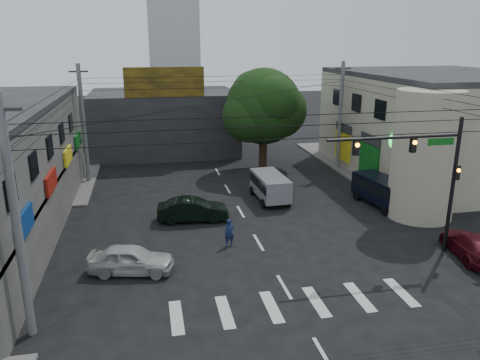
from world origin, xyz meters
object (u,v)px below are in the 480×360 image
object	(u,v)px
white_compact	(131,259)
utility_pole_far_right	(340,116)
street_tree	(264,107)
traffic_gantry	(426,165)
utility_pole_far_left	(84,125)
silver_minivan	(270,188)
utility_pole_near_left	(16,222)
dark_sedan	(193,210)
traffic_officer	(230,233)
maroon_sedan	(472,245)
navy_van	(382,192)

from	to	relation	value
white_compact	utility_pole_far_right	bearing A→B (deg)	-34.86
street_tree	traffic_gantry	xyz separation A→B (m)	(3.82, -18.00, -0.64)
utility_pole_far_left	silver_minivan	size ratio (longest dim) A/B	2.11
utility_pole_near_left	white_compact	world-z (taller)	utility_pole_near_left
dark_sedan	traffic_officer	size ratio (longest dim) A/B	2.94
street_tree	dark_sedan	distance (m)	13.96
maroon_sedan	dark_sedan	bearing A→B (deg)	-20.16
utility_pole_far_right	dark_sedan	size ratio (longest dim) A/B	2.04
utility_pole_far_left	utility_pole_far_right	world-z (taller)	same
dark_sedan	white_compact	xyz separation A→B (m)	(-3.64, -6.22, -0.03)
navy_van	maroon_sedan	bearing A→B (deg)	176.97
utility_pole_far_left	dark_sedan	world-z (taller)	utility_pole_far_left
utility_pole_far_left	silver_minivan	bearing A→B (deg)	-28.76
traffic_gantry	street_tree	bearing A→B (deg)	101.99
street_tree	silver_minivan	size ratio (longest dim) A/B	2.00
traffic_gantry	dark_sedan	distance (m)	13.72
utility_pole_near_left	maroon_sedan	distance (m)	21.41
street_tree	silver_minivan	bearing A→B (deg)	-100.60
traffic_gantry	utility_pole_far_right	size ratio (longest dim) A/B	0.78
white_compact	street_tree	bearing A→B (deg)	-20.14
utility_pole_near_left	silver_minivan	size ratio (longest dim) A/B	2.11
street_tree	dark_sedan	world-z (taller)	street_tree
street_tree	utility_pole_near_left	xyz separation A→B (m)	(-14.50, -21.50, -0.87)
silver_minivan	traffic_officer	size ratio (longest dim) A/B	2.84
utility_pole_far_left	white_compact	distance (m)	17.05
utility_pole_near_left	maroon_sedan	world-z (taller)	utility_pole_near_left
street_tree	utility_pole_near_left	bearing A→B (deg)	-124.00
traffic_gantry	maroon_sedan	world-z (taller)	traffic_gantry
street_tree	utility_pole_near_left	world-z (taller)	utility_pole_near_left
dark_sedan	street_tree	bearing A→B (deg)	-27.77
silver_minivan	navy_van	bearing A→B (deg)	-112.53
utility_pole_far_left	utility_pole_far_right	xyz separation A→B (m)	(21.00, 0.00, 0.00)
street_tree	traffic_officer	distance (m)	16.79
utility_pole_near_left	traffic_gantry	bearing A→B (deg)	10.80
utility_pole_far_left	dark_sedan	xyz separation A→B (m)	(7.29, -9.96, -3.88)
utility_pole_near_left	traffic_officer	world-z (taller)	utility_pole_near_left
traffic_gantry	dark_sedan	xyz separation A→B (m)	(-11.04, 7.04, -4.11)
utility_pole_far_right	navy_van	xyz separation A→B (m)	(-0.87, -9.77, -3.64)
silver_minivan	navy_van	size ratio (longest dim) A/B	0.87
utility_pole_far_left	white_compact	world-z (taller)	utility_pole_far_left
utility_pole_far_left	traffic_officer	size ratio (longest dim) A/B	6.00
silver_minivan	utility_pole_near_left	bearing A→B (deg)	133.66
street_tree	maroon_sedan	xyz separation A→B (m)	(6.39, -18.97, -4.81)
white_compact	traffic_officer	world-z (taller)	traffic_officer
traffic_officer	traffic_gantry	bearing A→B (deg)	-18.59
traffic_gantry	utility_pole_near_left	world-z (taller)	utility_pole_near_left
street_tree	navy_van	size ratio (longest dim) A/B	1.74
street_tree	traffic_gantry	distance (m)	18.42
navy_van	utility_pole_near_left	bearing A→B (deg)	109.76
utility_pole_far_right	navy_van	distance (m)	10.46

